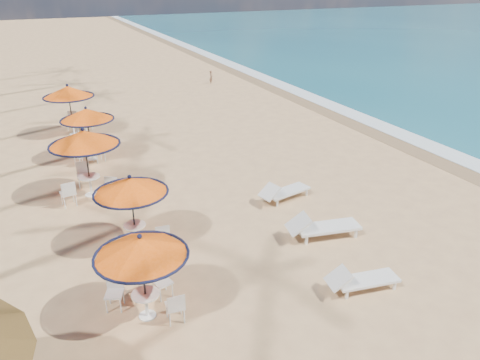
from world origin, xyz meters
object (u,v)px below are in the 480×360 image
(lounger_near, at_px, (360,279))
(lounger_far, at_px, (283,191))
(station_3, at_px, (87,121))
(lounger_mid, at_px, (321,226))
(station_1, at_px, (132,193))
(station_0, at_px, (142,256))
(station_4, at_px, (70,97))
(station_2, at_px, (85,147))

(lounger_near, distance_m, lounger_far, 5.18)
(station_3, xyz_separation_m, lounger_near, (4.64, -11.80, -1.34))
(lounger_near, bearing_deg, lounger_mid, 87.09)
(station_1, bearing_deg, lounger_far, 8.57)
(station_3, relative_size, lounger_near, 1.18)
(lounger_far, bearing_deg, station_0, -158.27)
(lounger_near, height_order, lounger_far, lounger_far)
(station_1, bearing_deg, station_4, 91.94)
(station_0, xyz_separation_m, lounger_mid, (5.48, 1.25, -1.21))
(station_2, xyz_separation_m, lounger_near, (5.18, -8.23, -1.50))
(station_3, distance_m, station_4, 3.81)
(station_1, xyz_separation_m, station_2, (-0.70, 3.90, 0.16))
(station_3, xyz_separation_m, station_4, (-0.23, 3.80, 0.14))
(station_0, distance_m, lounger_far, 7.00)
(station_1, distance_m, station_2, 3.96)
(station_2, bearing_deg, station_1, -79.84)
(station_0, relative_size, lounger_near, 1.13)
(station_1, bearing_deg, station_0, -98.58)
(station_4, xyz_separation_m, lounger_mid, (5.39, -13.10, -1.41))
(station_1, bearing_deg, lounger_mid, -20.08)
(station_0, distance_m, station_3, 10.56)
(station_1, distance_m, station_4, 11.27)
(lounger_near, bearing_deg, station_2, 131.12)
(station_1, relative_size, station_4, 0.89)
(station_2, bearing_deg, lounger_far, -27.68)
(station_4, bearing_deg, lounger_near, -72.67)
(station_4, relative_size, lounger_mid, 1.07)
(station_1, relative_size, lounger_mid, 0.95)
(lounger_near, xyz_separation_m, lounger_mid, (0.52, 2.51, 0.06))
(station_1, height_order, station_3, station_3)
(station_3, bearing_deg, lounger_near, -68.54)
(station_1, distance_m, lounger_mid, 5.49)
(station_0, distance_m, station_2, 6.99)
(station_0, bearing_deg, lounger_far, 34.23)
(station_1, xyz_separation_m, lounger_near, (4.49, -4.34, -1.34))
(station_0, xyz_separation_m, station_4, (0.08, 14.35, 0.21))
(station_0, bearing_deg, lounger_mid, 12.89)
(station_1, distance_m, lounger_far, 5.45)
(station_0, distance_m, station_4, 14.35)
(station_2, distance_m, lounger_near, 9.84)
(station_2, relative_size, lounger_near, 1.30)
(station_4, height_order, lounger_far, station_4)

